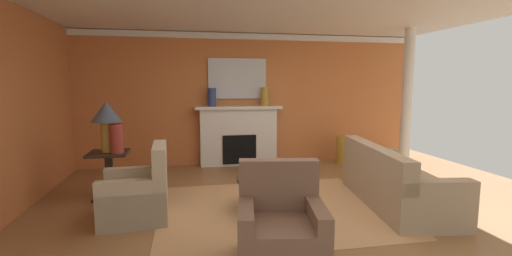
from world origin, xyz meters
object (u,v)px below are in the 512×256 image
Objects in this scene: coffee_table at (274,186)px; vase_mantel_left at (212,97)px; mantel_mirror at (237,79)px; armchair_facing_fireplace at (281,232)px; side_table at (109,171)px; vase_on_side_table at (117,139)px; fireplace at (239,137)px; armchair_near_window at (138,196)px; vase_tall_corner at (343,150)px; table_lamp at (106,117)px; vase_mantel_right at (265,96)px; sofa at (394,184)px.

coffee_table is 2.68× the size of vase_mantel_left.
mantel_mirror is 1.28× the size of armchair_facing_fireplace.
coffee_table is 1.43× the size of side_table.
vase_on_side_table reaches higher than armchair_facing_fireplace.
fireplace reaches higher than armchair_near_window.
vase_tall_corner is at bearing -10.68° from mantel_mirror.
armchair_near_window is 1.13m from vase_on_side_table.
table_lamp is at bearing -133.99° from vase_mantel_left.
armchair_facing_fireplace is at bearing -100.43° from vase_mantel_right.
side_table is (-0.53, 0.99, 0.09)m from armchair_near_window.
vase_on_side_table is at bearing 165.33° from sofa.
table_lamp is 0.37m from vase_on_side_table.
mantel_mirror is at bearing 162.82° from vase_mantel_right.
sofa is 3.15× the size of side_table.
armchair_facing_fireplace reaches higher than vase_tall_corner.
fireplace is 4.61× the size of vase_mantel_right.
fireplace is 3.25m from armchair_near_window.
armchair_near_window is at bearing -66.11° from vase_on_side_table.
table_lamp is at bearing 118.42° from armchair_near_window.
mantel_mirror is 2.98m from table_lamp.
armchair_near_window is 2.43× the size of vase_mantel_right.
vase_mantel_left is at bearing -174.84° from fireplace.
side_table is at bearing -161.59° from vase_tall_corner.
fireplace is 2.78m from coffee_table.
vase_mantel_left reaches higher than armchair_facing_fireplace.
fireplace is 1.89× the size of armchair_facing_fireplace.
table_lamp is at bearing 156.61° from coffee_table.
fireplace is 2.85m from side_table.
fireplace is 1.89× the size of armchair_near_window.
vase_mantel_right is 2.05m from vase_tall_corner.
mantel_mirror reaches higher than side_table.
fireplace is 4.22× the size of vase_on_side_table.
sofa is 2.37m from armchair_facing_fireplace.
vase_tall_corner is at bearing 18.41° from table_lamp.
vase_tall_corner is at bearing 20.42° from vase_on_side_table.
table_lamp is (0.00, 0.00, 0.82)m from side_table.
vase_mantel_left reaches higher than armchair_near_window.
armchair_facing_fireplace is 4.59m from vase_tall_corner.
vase_on_side_table is at bearing -38.66° from table_lamp.
coffee_table is at bearing -22.13° from vase_on_side_table.
vase_mantel_right is (-1.24, 2.86, 1.14)m from sofa.
mantel_mirror is 3.67m from armchair_near_window.
armchair_facing_fireplace is 4.35m from vase_mantel_right.
table_lamp is at bearing 90.00° from side_table.
armchair_facing_fireplace is at bearing -43.85° from armchair_near_window.
sofa is (1.79, -3.03, -1.51)m from mantel_mirror.
vase_mantel_right is at bearing 171.53° from vase_tall_corner.
armchair_near_window is 1.45m from table_lamp.
armchair_near_window is at bearing -61.58° from table_lamp.
table_lamp is (-2.22, -1.78, 0.64)m from fireplace.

